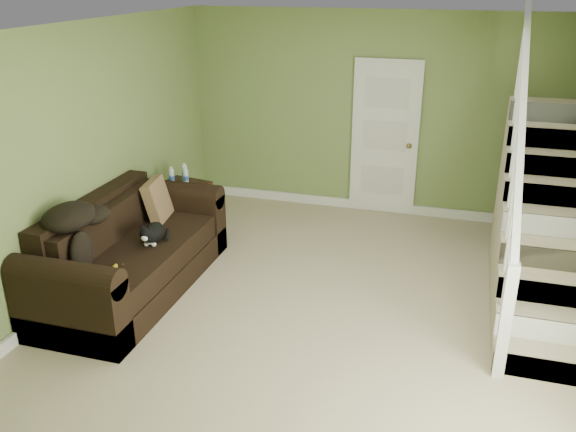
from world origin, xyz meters
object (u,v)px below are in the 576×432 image
Objects in this scene: side_table at (183,209)px; banana at (115,268)px; cat at (152,233)px; sofa at (129,256)px.

banana is at bearing -81.68° from side_table.
side_table is at bearing 78.27° from banana.
cat is at bearing 67.04° from banana.
side_table is (-0.08, 1.40, -0.03)m from sofa.
sofa is 0.64m from banana.
cat is at bearing -76.41° from side_table.
sofa is 0.36m from cat.
sofa reaches higher than cat.
banana is (0.21, -0.57, 0.17)m from sofa.
side_table reaches higher than banana.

